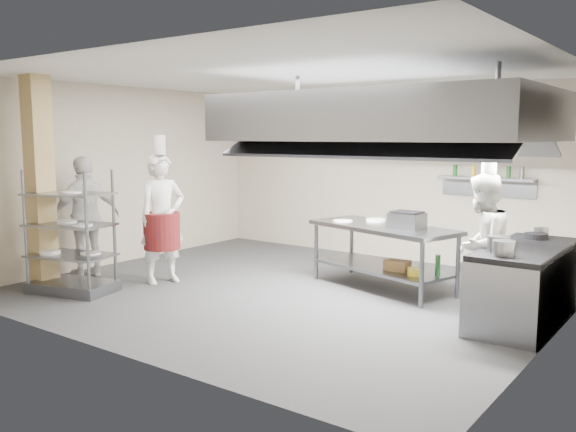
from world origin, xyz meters
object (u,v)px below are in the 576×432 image
Objects in this scene: pass_rack at (70,231)px; chef_line at (482,246)px; chef_plating at (86,217)px; stockpot at (499,244)px; chef_head at (162,219)px; island at (383,257)px; griddle at (407,221)px; cooking_range at (524,287)px.

chef_line reaches higher than pass_rack.
chef_line is at bearing 113.90° from chef_plating.
chef_plating is at bearing -169.51° from stockpot.
chef_head is 1.10× the size of chef_line.
chef_head is 4.75m from stockpot.
chef_plating reaches higher than island.
griddle is (0.40, -0.08, 0.56)m from island.
stockpot is at bearing -63.92° from chef_head.
stockpot is (1.91, -0.95, 0.53)m from island.
chef_plating is at bearing -150.63° from griddle.
island is at bearing 153.53° from stockpot.
chef_line reaches higher than griddle.
chef_line is at bearing -58.61° from chef_head.
chef_plating reaches higher than stockpot.
griddle is (3.19, 1.52, 0.06)m from chef_head.
island is 4.52m from chef_plating.
island is at bearing -104.86° from chef_line.
chef_line is at bearing 8.62° from pass_rack.
stockpot is at bearing 109.66° from chef_plating.
island is at bearing 174.20° from griddle.
chef_plating is (-1.21, -0.45, -0.02)m from chef_head.
stockpot is at bearing -11.20° from island.
pass_rack is at bearing -61.54° from chef_line.
chef_line is (4.39, 1.03, -0.09)m from chef_head.
cooking_range is at bearing -7.24° from griddle.
pass_rack is 5.95m from cooking_range.
pass_rack is 1.30m from chef_head.
island is 1.09× the size of cooking_range.
cooking_range is 0.67m from chef_line.
chef_line is at bearing -4.47° from island.
chef_line reaches higher than cooking_range.
island is 2.20m from stockpot.
chef_head reaches higher than island.
cooking_range is 6.31m from chef_plating.
griddle is at bearing 20.26° from pass_rack.
chef_line is 6.96× the size of stockpot.
stockpot is (0.31, -0.38, 0.12)m from chef_line.
griddle is at bearing 123.28° from chef_plating.
pass_rack is 0.92× the size of chef_plating.
griddle reaches higher than cooking_range.
cooking_range is 1.15× the size of chef_line.
griddle is at bearing 167.50° from cooking_range.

